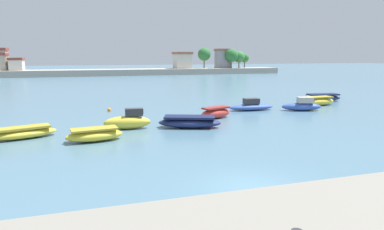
{
  "coord_description": "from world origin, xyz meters",
  "views": [
    {
      "loc": [
        -6.79,
        -12.81,
        5.97
      ],
      "look_at": [
        2.19,
        16.66,
        0.45
      ],
      "focal_mm": 31.25,
      "sensor_mm": 36.0,
      "label": 1
    }
  ],
  "objects_px": {
    "moored_boat_1": "(22,133)",
    "moored_boat_5": "(216,113)",
    "moored_boat_4": "(190,122)",
    "moored_boat_7": "(302,106)",
    "moored_boat_9": "(323,98)",
    "moored_boat_2": "(95,135)",
    "moored_boat_6": "(251,106)",
    "mooring_buoy_1": "(109,110)",
    "mooring_buoy_0": "(307,95)",
    "moored_boat_8": "(316,101)",
    "moored_boat_3": "(128,121)"
  },
  "relations": [
    {
      "from": "moored_boat_1",
      "to": "moored_boat_3",
      "type": "distance_m",
      "value": 7.79
    },
    {
      "from": "moored_boat_5",
      "to": "moored_boat_8",
      "type": "relative_size",
      "value": 0.7
    },
    {
      "from": "moored_boat_5",
      "to": "moored_boat_8",
      "type": "xyz_separation_m",
      "value": [
        14.52,
        4.2,
        -0.01
      ]
    },
    {
      "from": "moored_boat_3",
      "to": "moored_boat_9",
      "type": "bearing_deg",
      "value": 23.66
    },
    {
      "from": "moored_boat_6",
      "to": "moored_boat_9",
      "type": "height_order",
      "value": "moored_boat_6"
    },
    {
      "from": "moored_boat_3",
      "to": "moored_boat_9",
      "type": "distance_m",
      "value": 28.08
    },
    {
      "from": "moored_boat_2",
      "to": "moored_boat_4",
      "type": "xyz_separation_m",
      "value": [
        7.68,
        2.32,
        0.01
      ]
    },
    {
      "from": "moored_boat_7",
      "to": "moored_boat_8",
      "type": "xyz_separation_m",
      "value": [
        3.91,
        2.77,
        -0.04
      ]
    },
    {
      "from": "moored_boat_2",
      "to": "moored_boat_6",
      "type": "height_order",
      "value": "moored_boat_6"
    },
    {
      "from": "moored_boat_1",
      "to": "moored_boat_4",
      "type": "distance_m",
      "value": 12.7
    },
    {
      "from": "moored_boat_7",
      "to": "moored_boat_8",
      "type": "distance_m",
      "value": 4.79
    },
    {
      "from": "moored_boat_9",
      "to": "mooring_buoy_1",
      "type": "distance_m",
      "value": 27.41
    },
    {
      "from": "moored_boat_5",
      "to": "moored_boat_6",
      "type": "bearing_deg",
      "value": 12.51
    },
    {
      "from": "moored_boat_7",
      "to": "moored_boat_8",
      "type": "height_order",
      "value": "moored_boat_7"
    },
    {
      "from": "mooring_buoy_0",
      "to": "moored_boat_2",
      "type": "bearing_deg",
      "value": -148.76
    },
    {
      "from": "moored_boat_9",
      "to": "mooring_buoy_0",
      "type": "height_order",
      "value": "moored_boat_9"
    },
    {
      "from": "moored_boat_4",
      "to": "moored_boat_9",
      "type": "relative_size",
      "value": 1.07
    },
    {
      "from": "moored_boat_2",
      "to": "moored_boat_9",
      "type": "height_order",
      "value": "moored_boat_9"
    },
    {
      "from": "moored_boat_5",
      "to": "mooring_buoy_0",
      "type": "xyz_separation_m",
      "value": [
        19.6,
        13.11,
        -0.36
      ]
    },
    {
      "from": "moored_boat_1",
      "to": "moored_boat_4",
      "type": "bearing_deg",
      "value": -16.93
    },
    {
      "from": "moored_boat_5",
      "to": "moored_boat_6",
      "type": "distance_m",
      "value": 6.3
    },
    {
      "from": "moored_boat_7",
      "to": "mooring_buoy_0",
      "type": "relative_size",
      "value": 13.45
    },
    {
      "from": "moored_boat_3",
      "to": "moored_boat_5",
      "type": "bearing_deg",
      "value": 19.06
    },
    {
      "from": "moored_boat_2",
      "to": "moored_boat_5",
      "type": "xyz_separation_m",
      "value": [
        11.28,
        5.62,
        0.08
      ]
    },
    {
      "from": "moored_boat_5",
      "to": "moored_boat_9",
      "type": "xyz_separation_m",
      "value": [
        17.83,
        7.2,
        -0.06
      ]
    },
    {
      "from": "moored_boat_9",
      "to": "mooring_buoy_1",
      "type": "xyz_separation_m",
      "value": [
        -27.41,
        -0.02,
        -0.28
      ]
    },
    {
      "from": "moored_boat_5",
      "to": "moored_boat_7",
      "type": "relative_size",
      "value": 0.8
    },
    {
      "from": "moored_boat_7",
      "to": "mooring_buoy_1",
      "type": "xyz_separation_m",
      "value": [
        -20.19,
        5.75,
        -0.37
      ]
    },
    {
      "from": "moored_boat_1",
      "to": "moored_boat_5",
      "type": "xyz_separation_m",
      "value": [
        16.3,
        3.34,
        0.12
      ]
    },
    {
      "from": "mooring_buoy_1",
      "to": "mooring_buoy_0",
      "type": "bearing_deg",
      "value": 11.49
    },
    {
      "from": "moored_boat_6",
      "to": "moored_boat_9",
      "type": "relative_size",
      "value": 1.0
    },
    {
      "from": "moored_boat_2",
      "to": "mooring_buoy_1",
      "type": "distance_m",
      "value": 12.92
    },
    {
      "from": "moored_boat_6",
      "to": "moored_boat_8",
      "type": "distance_m",
      "value": 9.17
    },
    {
      "from": "moored_boat_3",
      "to": "moored_boat_7",
      "type": "height_order",
      "value": "moored_boat_3"
    },
    {
      "from": "moored_boat_5",
      "to": "mooring_buoy_0",
      "type": "height_order",
      "value": "moored_boat_5"
    },
    {
      "from": "moored_boat_3",
      "to": "moored_boat_4",
      "type": "height_order",
      "value": "moored_boat_3"
    },
    {
      "from": "moored_boat_9",
      "to": "mooring_buoy_1",
      "type": "bearing_deg",
      "value": -172.49
    },
    {
      "from": "moored_boat_2",
      "to": "moored_boat_6",
      "type": "relative_size",
      "value": 0.8
    },
    {
      "from": "moored_boat_1",
      "to": "moored_boat_2",
      "type": "bearing_deg",
      "value": -41.52
    },
    {
      "from": "moored_boat_7",
      "to": "moored_boat_9",
      "type": "height_order",
      "value": "moored_boat_7"
    },
    {
      "from": "moored_boat_6",
      "to": "mooring_buoy_1",
      "type": "height_order",
      "value": "moored_boat_6"
    },
    {
      "from": "moored_boat_4",
      "to": "mooring_buoy_0",
      "type": "xyz_separation_m",
      "value": [
        23.2,
        16.42,
        -0.3
      ]
    },
    {
      "from": "moored_boat_9",
      "to": "moored_boat_8",
      "type": "bearing_deg",
      "value": -130.28
    },
    {
      "from": "moored_boat_5",
      "to": "mooring_buoy_0",
      "type": "relative_size",
      "value": 10.83
    },
    {
      "from": "moored_boat_9",
      "to": "mooring_buoy_1",
      "type": "height_order",
      "value": "moored_boat_9"
    },
    {
      "from": "moored_boat_9",
      "to": "moored_boat_7",
      "type": "bearing_deg",
      "value": -133.85
    },
    {
      "from": "moored_boat_3",
      "to": "moored_boat_6",
      "type": "height_order",
      "value": "moored_boat_3"
    },
    {
      "from": "moored_boat_6",
      "to": "moored_boat_8",
      "type": "xyz_separation_m",
      "value": [
        9.12,
        0.97,
        0.06
      ]
    },
    {
      "from": "moored_boat_1",
      "to": "moored_boat_7",
      "type": "bearing_deg",
      "value": -7.04
    },
    {
      "from": "moored_boat_2",
      "to": "moored_boat_6",
      "type": "bearing_deg",
      "value": 20.72
    }
  ]
}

